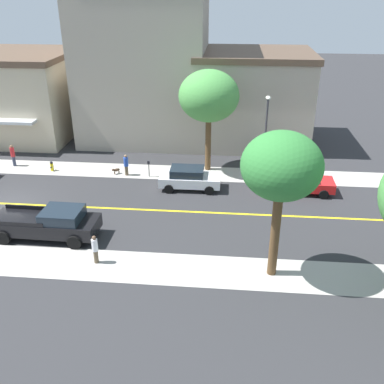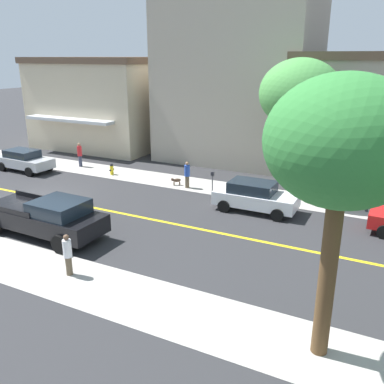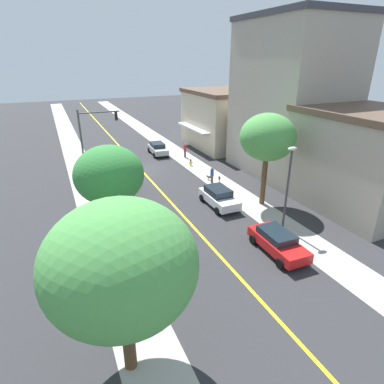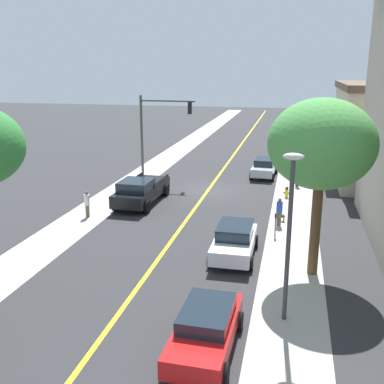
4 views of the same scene
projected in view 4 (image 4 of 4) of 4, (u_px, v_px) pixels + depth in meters
ground_plane at (208, 190)px, 33.76m from camera, size 140.00×140.00×0.00m
sidewalk_left at (294, 195)px, 32.45m from camera, size 2.75×126.00×0.01m
sidewalk_right at (129, 186)px, 35.06m from camera, size 2.75×126.00×0.01m
road_centerline_stripe at (208, 190)px, 33.76m from camera, size 0.20×126.00×0.00m
street_tree_left_far at (322, 145)px, 18.79m from camera, size 4.42×4.42×7.64m
fire_hydrant at (287, 192)px, 31.78m from camera, size 0.44×0.24×0.78m
parking_meter at (276, 221)px, 24.52m from camera, size 0.12×0.18×1.27m
traffic_light_mast at (157, 125)px, 35.52m from camera, size 4.38×0.32×6.65m
street_lamp at (290, 220)px, 15.62m from camera, size 0.70×0.36×6.10m
red_sedan_left_curb at (206, 328)px, 14.66m from camera, size 2.07×4.47×1.42m
white_sedan_left_curb at (234, 240)px, 21.89m from camera, size 2.06×4.26×1.56m
silver_sedan_left_curb at (264, 167)px, 37.76m from camera, size 2.08×4.28×1.48m
black_pickup_truck at (141, 190)px, 30.27m from camera, size 2.47×6.07×1.79m
pedestrian_red_shirt at (298, 174)px, 34.65m from camera, size 0.33×0.33×1.74m
pedestrian_blue_shirt at (279, 211)px, 26.13m from camera, size 0.34×0.34×1.63m
pedestrian_white_shirt at (87, 203)px, 27.58m from camera, size 0.32×0.32×1.61m
small_dog at (282, 216)px, 27.04m from camera, size 0.51×0.58×0.48m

